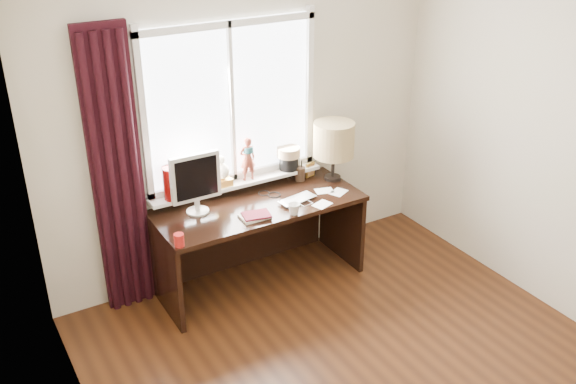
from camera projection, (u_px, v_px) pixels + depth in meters
wall_back at (247, 123)px, 5.25m from camera, size 3.50×0.00×2.60m
wall_left at (105, 320)px, 2.91m from camera, size 0.00×4.00×2.60m
laptop at (297, 200)px, 5.19m from camera, size 0.35×0.25×0.03m
mug at (294, 209)px, 4.98m from camera, size 0.13×0.13×0.10m
red_cup at (179, 240)px, 4.54m from camera, size 0.07×0.07×0.10m
window at (233, 128)px, 5.14m from camera, size 1.52×0.20×1.40m
curtain at (117, 177)px, 4.74m from camera, size 0.38×0.09×2.25m
desk at (254, 225)px, 5.34m from camera, size 1.70×0.70×0.75m
monitor at (196, 180)px, 4.90m from camera, size 0.40×0.18×0.49m
notebook_stack at (255, 216)px, 4.94m from camera, size 0.24×0.19×0.03m
brush_holder at (300, 174)px, 5.54m from camera, size 0.09×0.09×0.25m
icon_frame at (310, 170)px, 5.60m from camera, size 0.10×0.04×0.13m
table_lamp at (334, 140)px, 5.42m from camera, size 0.35×0.35×0.52m
loose_papers at (328, 196)px, 5.28m from camera, size 0.42×0.35×0.00m
desk_cables at (279, 199)px, 5.22m from camera, size 0.21×0.45×0.01m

